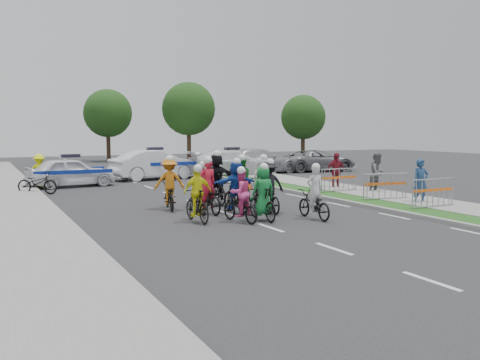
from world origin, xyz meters
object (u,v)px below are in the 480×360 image
barrier_2 (339,181)px  cone_1 (268,174)px  rider_5 (236,190)px  spectator_1 (378,173)px  rider_0 (314,200)px  parked_bike (37,183)px  civilian_sedan (259,161)px  police_car_0 (71,172)px  rider_8 (241,187)px  rider_9 (202,190)px  rider_3 (197,200)px  police_car_1 (155,165)px  barrier_0 (433,194)px  rider_2 (240,201)px  tree_2 (303,117)px  spectator_0 (421,182)px  marshal_hiviz (39,171)px  barrier_1 (385,188)px  rider_6 (207,195)px  rider_1 (263,198)px  cone_0 (248,181)px  rider_7 (262,187)px  police_car_2 (232,163)px  rider_10 (169,189)px  spectator_2 (336,171)px  tree_1 (189,109)px  civilian_suv (318,161)px  rider_4 (269,191)px  rider_11 (216,182)px  tree_4 (108,113)px

barrier_2 → cone_1: bearing=88.4°
rider_5 → spectator_1: 8.34m
rider_0 → rider_5: size_ratio=0.95×
rider_0 → parked_bike: bearing=-55.2°
rider_0 → civilian_sedan: bearing=-111.2°
police_car_0 → rider_8: bearing=-162.7°
rider_5 → parked_bike: bearing=-57.3°
rider_9 → parked_bike: (-4.86, 6.97, -0.16)m
rider_5 → civilian_sedan: (8.44, 14.04, 0.02)m
rider_3 → police_car_1: bearing=-104.0°
barrier_0 → barrier_2: (0.00, 5.35, 0.00)m
rider_2 → barrier_2: rider_2 is taller
parked_bike → tree_2: (23.12, 14.46, 3.35)m
spectator_0 → parked_bike: (-12.45, 9.93, -0.37)m
rider_0 → parked_bike: size_ratio=0.96×
marshal_hiviz → barrier_1: (11.43, -11.64, -0.25)m
rider_6 → spectator_1: rider_6 is taller
spectator_1 → rider_8: bearing=175.5°
rider_1 → police_car_0: rider_1 is taller
rider_6 → cone_0: 7.66m
barrier_2 → rider_9: bearing=-170.3°
rider_7 → cone_1: size_ratio=2.75×
rider_0 → police_car_0: bearing=-66.7°
cone_0 → police_car_2: bearing=70.9°
rider_2 → spectator_1: (8.66, 3.85, 0.26)m
rider_1 → barrier_0: bearing=173.5°
rider_0 → spectator_1: 7.70m
rider_0 → rider_10: (-3.41, 3.94, 0.15)m
spectator_2 → tree_1: 23.16m
rider_9 → parked_bike: 8.50m
rider_1 → barrier_0: (6.30, -0.81, -0.14)m
civilian_suv → tree_2: size_ratio=0.89×
police_car_2 → barrier_0: 15.31m
rider_4 → rider_11: size_ratio=0.91×
rider_3 → rider_9: (1.26, 2.74, -0.03)m
rider_2 → barrier_0: 7.10m
rider_10 → cone_1: bearing=-125.5°
rider_4 → barrier_1: 5.33m
rider_11 → cone_0: size_ratio=2.92×
marshal_hiviz → tree_4: (7.73, 19.54, 3.38)m
rider_2 → spectator_1: 9.48m
rider_11 → civilian_suv: rider_11 is taller
tree_2 → marshal_hiviz: bearing=-153.1°
rider_8 → police_car_1: size_ratio=0.39×
cone_0 → rider_10: bearing=-139.7°
marshal_hiviz → cone_1: bearing=-164.6°
civilian_sedan → cone_0: (-4.66, -7.55, -0.46)m
barrier_1 → spectator_0: bearing=-62.5°
barrier_0 → tree_2: size_ratio=0.35×
rider_0 → police_car_0: 14.23m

